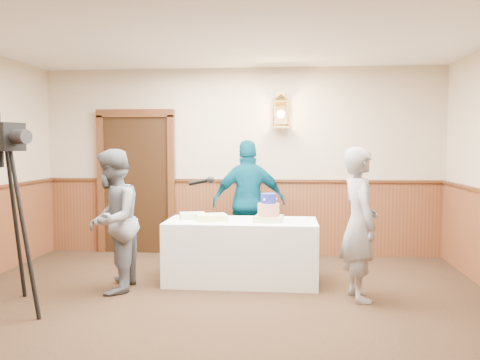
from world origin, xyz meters
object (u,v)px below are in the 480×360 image
Objects in this scene: tiered_cake at (268,210)px; assistant_p at (249,202)px; baker at (359,224)px; tv_camera_rig at (3,228)px; sheet_cake_green at (193,216)px; display_table at (242,251)px; interviewer at (112,221)px; sheet_cake_yellow at (212,217)px.

assistant_p is (-0.31, 0.98, -0.02)m from tiered_cake.
baker is 1.99m from assistant_p.
tv_camera_rig is at bearing 32.77° from assistant_p.
sheet_cake_green is 2.15m from tv_camera_rig.
tiered_cake is at bearing -8.37° from sheet_cake_green.
sheet_cake_green is 0.19× the size of baker.
assistant_p is (-1.29, 1.51, 0.05)m from baker.
assistant_p is at bearing 107.29° from tiered_cake.
assistant_p is (0.63, 0.85, 0.08)m from sheet_cake_green.
assistant_p reaches higher than baker.
interviewer is (-1.41, -0.53, 0.43)m from display_table.
tiered_cake is 0.22× the size of interviewer.
interviewer is (-0.80, -0.63, 0.02)m from sheet_cake_green.
tiered_cake is 0.22× the size of baker.
sheet_cake_green is at bearing 171.63° from tiered_cake.
assistant_p is 3.19m from tv_camera_rig.
baker reaches higher than tiered_cake.
sheet_cake_yellow is 1.16× the size of sheet_cake_green.
interviewer is 2.05m from assistant_p.
tv_camera_rig is (-3.56, -0.74, 0.02)m from baker.
sheet_cake_yellow is (-0.68, 0.02, -0.09)m from tiered_cake.
tiered_cake is 1.80m from interviewer.
interviewer reaches higher than display_table.
sheet_cake_yellow is at bearing 57.20° from tv_camera_rig.
interviewer is at bearing 33.96° from assistant_p.
display_table is 0.60m from tiered_cake.
interviewer reaches higher than sheet_cake_yellow.
tv_camera_rig is (-2.57, -1.26, -0.04)m from tiered_cake.
interviewer is 1.14m from tv_camera_rig.
baker is at bearing 118.67° from assistant_p.
interviewer is at bearing -154.34° from sheet_cake_yellow.
baker is at bearing -18.98° from sheet_cake_green.
tiered_cake is 0.19× the size of tv_camera_rig.
baker is at bearing 85.17° from interviewer.
baker is (0.99, -0.52, -0.06)m from tiered_cake.
assistant_p reaches higher than sheet_cake_yellow.
display_table is 5.94× the size of sheet_cake_green.
display_table is 5.11× the size of sheet_cake_yellow.
interviewer is 0.93× the size of assistant_p.
sheet_cake_yellow is 0.22× the size of interviewer.
baker reaches higher than display_table.
sheet_cake_yellow is at bearing 111.56° from interviewer.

